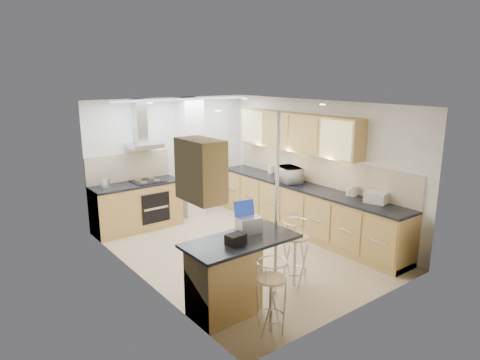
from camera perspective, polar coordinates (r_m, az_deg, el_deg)
ground at (r=7.46m, az=0.18°, el=-9.39°), size 4.80×4.80×0.00m
room_shell at (r=7.48m, az=0.41°, el=3.05°), size 3.64×4.84×2.51m
right_counter at (r=8.24m, az=8.49°, el=-3.83°), size 0.63×4.40×0.92m
back_counter at (r=8.56m, az=-13.58°, el=-3.40°), size 1.70×0.63×0.92m
peninsula at (r=5.60m, az=0.11°, el=-12.34°), size 1.47×0.72×0.94m
microwave at (r=8.31m, az=6.55°, el=0.72°), size 0.48×0.61×0.30m
laptop at (r=5.61m, az=1.18°, el=-5.97°), size 0.34×0.28×0.21m
bag at (r=5.25m, az=-0.58°, el=-7.89°), size 0.24×0.19×0.13m
bar_stool_near at (r=5.13m, az=4.17°, el=-15.26°), size 0.43×0.43×0.90m
bar_stool_end at (r=6.19m, az=7.32°, el=-9.64°), size 0.56×0.56×0.98m
jar_a at (r=8.44m, az=7.63°, el=0.43°), size 0.15×0.15×0.16m
jar_b at (r=9.04m, az=4.12°, el=1.39°), size 0.12×0.12×0.16m
jar_c at (r=7.58m, az=14.94°, el=-1.40°), size 0.18×0.18×0.18m
jar_d at (r=7.59m, az=14.33°, el=-1.55°), size 0.12×0.12×0.13m
bread_bin at (r=7.30m, az=17.73°, el=-2.20°), size 0.34×0.39×0.18m
kettle at (r=8.19m, az=-17.51°, el=-0.40°), size 0.16×0.16×0.19m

